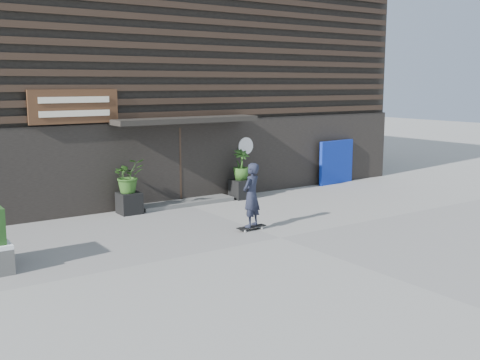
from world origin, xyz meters
TOP-DOWN VIEW (x-y plane):
  - ground at (0.00, 0.00)m, footprint 80.00×80.00m
  - entrance_step at (0.00, 4.60)m, footprint 3.00×0.80m
  - planter_pot_left at (-1.90, 4.40)m, footprint 0.60×0.60m
  - bamboo_left at (-1.90, 4.40)m, footprint 0.86×0.75m
  - planter_pot_right at (1.90, 4.40)m, footprint 0.60×0.60m
  - bamboo_right at (1.90, 4.40)m, footprint 0.54×0.54m
  - blue_tarp at (6.30, 4.70)m, footprint 1.68×0.29m
  - building at (-0.00, 9.96)m, footprint 18.00×11.00m
  - skateboarder at (-0.15, 0.97)m, footprint 0.78×0.59m

SIDE VIEW (x-z plane):
  - ground at x=0.00m, z-range 0.00..0.00m
  - entrance_step at x=0.00m, z-range 0.00..0.12m
  - planter_pot_left at x=-1.90m, z-range 0.00..0.60m
  - planter_pot_right at x=1.90m, z-range 0.00..0.60m
  - blue_tarp at x=6.30m, z-range 0.00..1.57m
  - skateboarder at x=-0.15m, z-range 0.04..1.73m
  - bamboo_left at x=-1.90m, z-range 0.60..1.56m
  - bamboo_right at x=1.90m, z-range 0.60..1.56m
  - building at x=0.00m, z-range -0.01..7.99m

